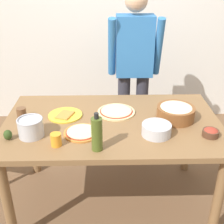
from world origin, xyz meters
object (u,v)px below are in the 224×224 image
(cup_orange, at_px, (56,140))
(avocado, at_px, (8,135))
(olive_oil_bottle, at_px, (97,134))
(plate_with_slice, at_px, (65,115))
(pizza_raw_on_board, at_px, (116,112))
(dining_table, at_px, (112,132))
(cup_small_brown, at_px, (22,113))
(pizza_cooked_on_tray, at_px, (82,132))
(steel_pot, at_px, (31,127))
(person_cook, at_px, (134,66))
(popcorn_bowl, at_px, (176,112))
(mixing_bowl_steel, at_px, (156,130))
(small_sauce_bowl, at_px, (211,132))

(cup_orange, bearing_deg, avocado, 166.62)
(olive_oil_bottle, bearing_deg, plate_with_slice, 119.23)
(plate_with_slice, bearing_deg, avocado, -136.00)
(pizza_raw_on_board, bearing_deg, dining_table, -104.54)
(dining_table, xyz_separation_m, cup_small_brown, (-0.68, 0.06, 0.13))
(cup_small_brown, height_order, avocado, cup_small_brown)
(dining_table, xyz_separation_m, pizza_cooked_on_tray, (-0.21, -0.17, 0.10))
(pizza_cooked_on_tray, height_order, steel_pot, steel_pot)
(pizza_raw_on_board, bearing_deg, person_cook, 72.99)
(pizza_cooked_on_tray, distance_m, cup_orange, 0.21)
(cup_orange, bearing_deg, pizza_raw_on_board, 48.39)
(pizza_raw_on_board, distance_m, popcorn_bowl, 0.46)
(mixing_bowl_steel, height_order, olive_oil_bottle, olive_oil_bottle)
(mixing_bowl_steel, height_order, avocado, mixing_bowl_steel)
(olive_oil_bottle, bearing_deg, avocado, 167.67)
(cup_small_brown, bearing_deg, person_cook, 37.64)
(plate_with_slice, height_order, cup_orange, cup_orange)
(dining_table, relative_size, popcorn_bowl, 5.71)
(dining_table, relative_size, mixing_bowl_steel, 8.00)
(mixing_bowl_steel, distance_m, small_sauce_bowl, 0.36)
(dining_table, bearing_deg, cup_orange, -139.24)
(pizza_raw_on_board, height_order, olive_oil_bottle, olive_oil_bottle)
(steel_pot, relative_size, cup_orange, 2.04)
(person_cook, height_order, avocado, person_cook)
(cup_orange, bearing_deg, popcorn_bowl, 21.85)
(pizza_cooked_on_tray, relative_size, plate_with_slice, 0.96)
(popcorn_bowl, distance_m, cup_small_brown, 1.15)
(plate_with_slice, distance_m, steel_pot, 0.35)
(olive_oil_bottle, bearing_deg, steel_pot, 158.87)
(pizza_raw_on_board, xyz_separation_m, plate_with_slice, (-0.39, -0.05, -0.00))
(pizza_cooked_on_tray, bearing_deg, small_sauce_bowl, -3.43)
(plate_with_slice, bearing_deg, olive_oil_bottle, -60.77)
(dining_table, xyz_separation_m, olive_oil_bottle, (-0.10, -0.37, 0.20))
(pizza_cooked_on_tray, height_order, cup_orange, cup_orange)
(small_sauce_bowl, distance_m, olive_oil_bottle, 0.78)
(pizza_cooked_on_tray, height_order, olive_oil_bottle, olive_oil_bottle)
(pizza_raw_on_board, relative_size, cup_small_brown, 3.43)
(steel_pot, distance_m, cup_orange, 0.22)
(pizza_cooked_on_tray, distance_m, popcorn_bowl, 0.71)
(small_sauce_bowl, relative_size, avocado, 1.57)
(pizza_raw_on_board, xyz_separation_m, popcorn_bowl, (0.44, -0.12, 0.05))
(dining_table, distance_m, steel_pot, 0.60)
(mixing_bowl_steel, relative_size, avocado, 2.86)
(olive_oil_bottle, relative_size, steel_pot, 1.48)
(small_sauce_bowl, xyz_separation_m, steel_pot, (-1.21, 0.03, 0.04))
(popcorn_bowl, bearing_deg, pizza_raw_on_board, 165.25)
(dining_table, relative_size, olive_oil_bottle, 6.25)
(dining_table, distance_m, avocado, 0.74)
(mixing_bowl_steel, xyz_separation_m, cup_small_brown, (-0.97, 0.26, 0.00))
(dining_table, relative_size, plate_with_slice, 6.15)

